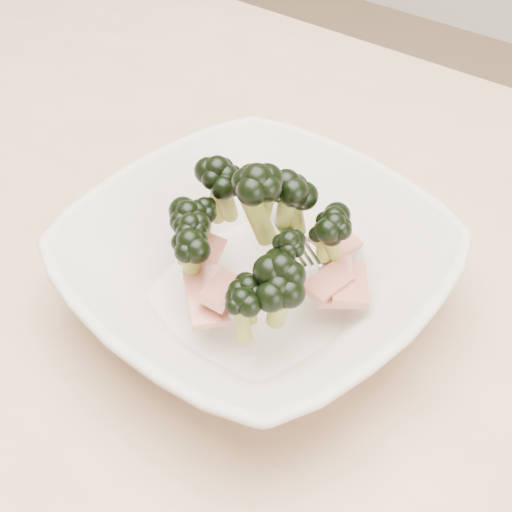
# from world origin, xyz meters

# --- Properties ---
(dining_table) EXTENTS (1.20, 0.80, 0.75)m
(dining_table) POSITION_xyz_m (0.00, 0.00, 0.65)
(dining_table) COLOR tan
(dining_table) RESTS_ON ground
(broccoli_dish) EXTENTS (0.33, 0.33, 0.15)m
(broccoli_dish) POSITION_xyz_m (0.10, -0.05, 0.79)
(broccoli_dish) COLOR beige
(broccoli_dish) RESTS_ON dining_table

